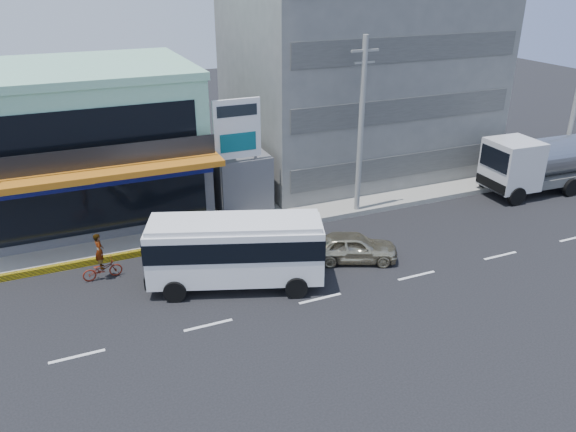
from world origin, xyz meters
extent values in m
plane|color=black|center=(0.00, 0.00, 0.00)|extent=(120.00, 120.00, 0.00)
cube|color=gray|center=(5.00, 9.50, 0.15)|extent=(70.00, 5.00, 0.30)
cube|color=#4B4B50|center=(-8.00, 14.00, 2.00)|extent=(12.00, 10.00, 4.00)
cube|color=#93D1B2|center=(-8.00, 14.00, 6.00)|extent=(12.00, 10.00, 4.00)
cube|color=#C16A16|center=(-8.00, 8.20, 4.15)|extent=(12.40, 1.80, 0.30)
cube|color=navy|center=(-8.00, 8.95, 3.60)|extent=(12.00, 0.12, 0.80)
cube|color=black|center=(-8.00, 8.98, 2.10)|extent=(11.00, 0.06, 2.60)
cube|color=gray|center=(10.00, 15.00, 7.00)|extent=(16.00, 12.00, 14.00)
cube|color=#4B4B50|center=(0.00, 12.00, 1.75)|extent=(3.00, 6.00, 3.50)
cylinder|color=slate|center=(0.00, 11.00, 3.58)|extent=(1.50, 1.50, 0.15)
cylinder|color=gray|center=(-1.50, 9.20, 3.25)|extent=(0.16, 0.16, 6.50)
cylinder|color=gray|center=(0.50, 9.20, 3.25)|extent=(0.16, 0.16, 6.50)
cube|color=white|center=(-0.50, 9.20, 5.30)|extent=(2.60, 0.18, 3.20)
cylinder|color=#999993|center=(6.00, 7.40, 5.00)|extent=(0.30, 0.30, 10.00)
cube|color=#999993|center=(6.00, 7.40, 9.20)|extent=(1.60, 0.12, 0.12)
cube|color=#999993|center=(6.00, 7.40, 8.60)|extent=(1.20, 0.10, 0.10)
cylinder|color=#999993|center=(22.00, 7.40, 5.00)|extent=(0.30, 0.30, 10.00)
cube|color=white|center=(-2.94, 2.52, 1.74)|extent=(7.96, 4.83, 2.50)
cube|color=black|center=(-2.94, 2.52, 2.22)|extent=(8.03, 4.90, 0.92)
cube|color=white|center=(-2.94, 2.52, 3.09)|extent=(7.68, 4.55, 0.22)
cylinder|color=black|center=(-5.80, 2.28, 0.49)|extent=(1.02, 0.62, 0.98)
cylinder|color=black|center=(-4.99, 4.53, 0.49)|extent=(1.02, 0.62, 0.98)
cylinder|color=black|center=(-0.90, 0.51, 0.49)|extent=(1.02, 0.62, 0.98)
cylinder|color=black|center=(-0.09, 2.75, 0.49)|extent=(1.02, 0.62, 0.98)
imported|color=#C0B592|center=(3.00, 2.51, 0.73)|extent=(4.61, 3.29, 1.46)
cube|color=silver|center=(15.97, 6.03, 2.12)|extent=(2.87, 2.87, 2.98)
cube|color=#595956|center=(19.17, 5.89, 0.92)|extent=(9.26, 2.93, 0.57)
cylinder|color=gray|center=(20.32, 5.83, 2.29)|extent=(6.51, 2.69, 2.40)
cylinder|color=black|center=(15.45, 4.74, 0.57)|extent=(1.16, 0.39, 1.14)
cylinder|color=black|center=(15.57, 7.37, 0.57)|extent=(1.16, 0.39, 1.14)
cylinder|color=black|center=(19.68, 4.54, 0.57)|extent=(1.16, 0.39, 1.14)
cylinder|color=black|center=(19.80, 7.17, 0.57)|extent=(1.16, 0.39, 1.14)
cylinder|color=black|center=(22.20, 7.07, 0.57)|extent=(1.16, 0.39, 1.14)
imported|color=maroon|center=(-8.42, 5.52, 0.47)|extent=(1.81, 0.74, 0.93)
imported|color=#66594C|center=(-8.42, 5.52, 1.42)|extent=(0.45, 0.65, 1.71)
camera|label=1|loc=(-9.48, -18.51, 13.15)|focal=35.00mm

